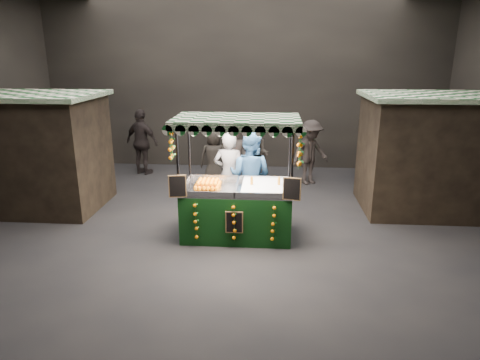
{
  "coord_description": "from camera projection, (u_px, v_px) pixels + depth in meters",
  "views": [
    {
      "loc": [
        0.9,
        -7.93,
        3.45
      ],
      "look_at": [
        0.29,
        0.13,
        1.01
      ],
      "focal_mm": 31.73,
      "sensor_mm": 36.0,
      "label": 1
    }
  ],
  "objects": [
    {
      "name": "shopper_5",
      "position": [
        366.0,
        146.0,
        11.72
      ],
      "size": [
        0.72,
        1.81,
        1.91
      ],
      "rotation": [
        0.0,
        0.0,
        1.66
      ],
      "color": "#292521",
      "rests_on": "ground"
    },
    {
      "name": "ground",
      "position": [
        226.0,
        229.0,
        8.63
      ],
      "size": [
        12.0,
        12.0,
        0.0
      ],
      "primitive_type": "plane",
      "color": "black",
      "rests_on": "ground"
    },
    {
      "name": "shopper_0",
      "position": [
        236.0,
        163.0,
        10.08
      ],
      "size": [
        0.76,
        0.59,
        1.84
      ],
      "rotation": [
        0.0,
        0.0,
        0.25
      ],
      "color": "#2E2825",
      "rests_on": "ground"
    },
    {
      "name": "shopper_1",
      "position": [
        254.0,
        155.0,
        11.08
      ],
      "size": [
        1.04,
        0.94,
        1.74
      ],
      "rotation": [
        0.0,
        0.0,
        -0.41
      ],
      "color": "black",
      "rests_on": "ground"
    },
    {
      "name": "shopper_3",
      "position": [
        310.0,
        152.0,
        11.38
      ],
      "size": [
        1.3,
        1.14,
        1.74
      ],
      "rotation": [
        0.0,
        0.0,
        0.55
      ],
      "color": "#2D2624",
      "rests_on": "ground"
    },
    {
      "name": "shopper_4",
      "position": [
        214.0,
        158.0,
        11.11
      ],
      "size": [
        0.78,
        0.51,
        1.57
      ],
      "rotation": [
        0.0,
        0.0,
        3.12
      ],
      "color": "#292521",
      "rests_on": "ground"
    },
    {
      "name": "neighbour_stall_left",
      "position": [
        36.0,
        151.0,
        9.53
      ],
      "size": [
        3.0,
        2.2,
        2.6
      ],
      "color": "black",
      "rests_on": "ground"
    },
    {
      "name": "shopper_2",
      "position": [
        142.0,
        142.0,
        12.29
      ],
      "size": [
        1.21,
        0.87,
        1.9
      ],
      "rotation": [
        0.0,
        0.0,
        2.73
      ],
      "color": "black",
      "rests_on": "ground"
    },
    {
      "name": "vendor_grey",
      "position": [
        229.0,
        175.0,
        9.11
      ],
      "size": [
        0.71,
        0.5,
        1.86
      ],
      "rotation": [
        0.0,
        0.0,
        3.05
      ],
      "color": "slate",
      "rests_on": "ground"
    },
    {
      "name": "neighbour_stall_right",
      "position": [
        430.0,
        153.0,
        9.36
      ],
      "size": [
        3.0,
        2.2,
        2.6
      ],
      "color": "black",
      "rests_on": "ground"
    },
    {
      "name": "market_hall",
      "position": [
        224.0,
        56.0,
        7.65
      ],
      "size": [
        12.1,
        10.1,
        5.05
      ],
      "color": "black",
      "rests_on": "ground"
    },
    {
      "name": "juice_stall",
      "position": [
        237.0,
        201.0,
        8.1
      ],
      "size": [
        2.39,
        1.41,
        2.32
      ],
      "color": "black",
      "rests_on": "ground"
    },
    {
      "name": "vendor_blue",
      "position": [
        250.0,
        176.0,
        8.84
      ],
      "size": [
        1.12,
        0.99,
        1.93
      ],
      "rotation": [
        0.0,
        0.0,
        2.81
      ],
      "color": "navy",
      "rests_on": "ground"
    }
  ]
}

